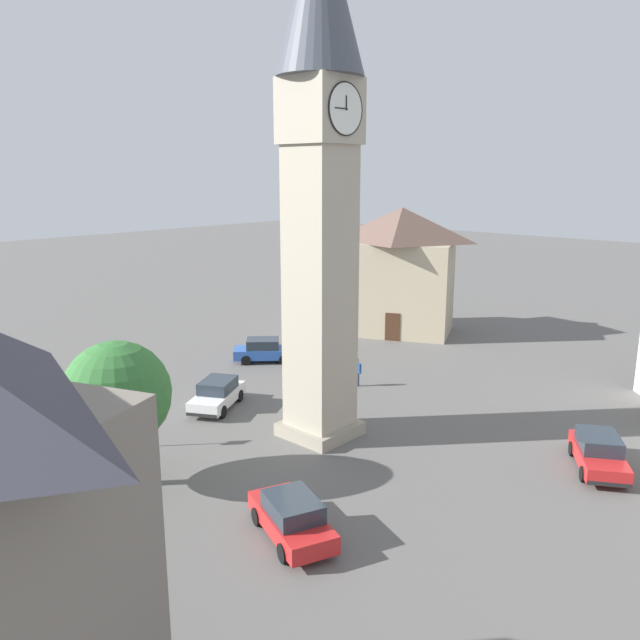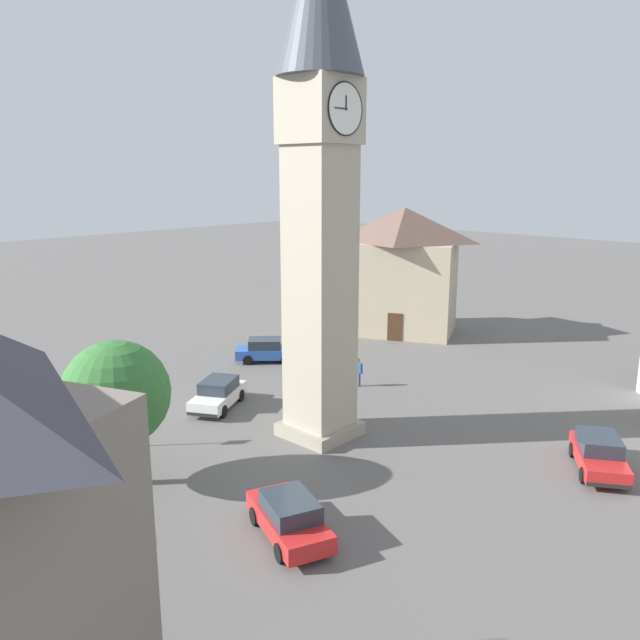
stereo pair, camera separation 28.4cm
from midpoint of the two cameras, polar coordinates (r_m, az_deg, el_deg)
name	(u,v)px [view 2 (the right image)]	position (r m, az deg, el deg)	size (l,w,h in m)	color
ground_plane	(320,434)	(30.81, 0.27, -10.26)	(200.00, 200.00, 0.00)	#605E5B
clock_tower	(320,136)	(28.30, 0.30, 16.25)	(3.79, 3.79, 23.47)	gray
car_blue_kerb	(289,517)	(22.67, -2.43, -17.31)	(3.11, 4.46, 1.53)	red
car_silver_kerb	(35,538)	(23.39, -23.96, -17.51)	(4.11, 4.11, 1.53)	#236B38
car_red_corner	(218,394)	(34.28, -8.94, -6.58)	(4.43, 3.47, 1.53)	white
car_white_side	(599,454)	(29.53, 24.09, -10.95)	(4.41, 3.57, 1.53)	red
car_black_far	(267,350)	(42.05, -4.65, -2.72)	(4.12, 4.10, 1.53)	#2D5BB7
pedestrian	(358,370)	(37.09, 3.67, -4.50)	(0.36, 0.51, 1.69)	#2D3351
tree	(116,394)	(25.99, -17.60, -6.38)	(4.22, 4.22, 5.96)	brown
building_terrace_right	(404,270)	(49.26, 7.70, 4.51)	(8.91, 9.88, 9.67)	tan
road_sign	(137,407)	(29.98, -15.90, -7.56)	(0.60, 0.07, 2.80)	gray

